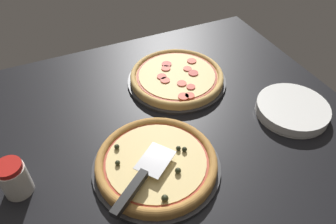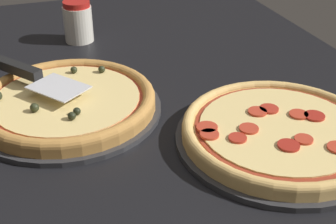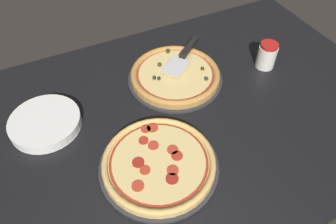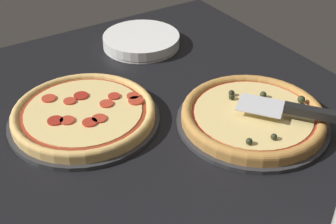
{
  "view_description": "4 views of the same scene",
  "coord_description": "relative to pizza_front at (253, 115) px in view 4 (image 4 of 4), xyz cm",
  "views": [
    {
      "loc": [
        -19.45,
        -68.63,
        73.38
      ],
      "look_at": [
        11.71,
        0.1,
        3.0
      ],
      "focal_mm": 35.0,
      "sensor_mm": 36.0,
      "label": 1
    },
    {
      "loc": [
        79.85,
        -22.83,
        45.64
      ],
      "look_at": [
        11.71,
        0.1,
        3.0
      ],
      "focal_mm": 50.0,
      "sensor_mm": 36.0,
      "label": 2
    },
    {
      "loc": [
        43.73,
        66.33,
        82.9
      ],
      "look_at": [
        11.71,
        0.1,
        3.0
      ],
      "focal_mm": 35.0,
      "sensor_mm": 36.0,
      "label": 3
    },
    {
      "loc": [
        -63.5,
        47.48,
        65.27
      ],
      "look_at": [
        11.71,
        0.1,
        3.0
      ],
      "focal_mm": 50.0,
      "sensor_mm": 36.0,
      "label": 4
    }
  ],
  "objects": [
    {
      "name": "pizza_back",
      "position": [
        21.89,
        32.88,
        -0.03
      ],
      "size": [
        33.52,
        33.52,
        2.78
      ],
      "color": "#DBAD60",
      "rests_on": "pizza_pan_back"
    },
    {
      "name": "plate_stack",
      "position": [
        48.75,
        2.22,
        -0.73
      ],
      "size": [
        23.13,
        23.13,
        3.5
      ],
      "color": "white",
      "rests_on": "ground_plane"
    },
    {
      "name": "pizza_pan_back",
      "position": [
        21.89,
        32.9,
        -1.98
      ],
      "size": [
        35.66,
        35.66,
        1.0
      ],
      "primitive_type": "cylinder",
      "color": "#2D2D30",
      "rests_on": "ground_plane"
    },
    {
      "name": "pizza_pan_front",
      "position": [
        0.0,
        0.01,
        -1.98
      ],
      "size": [
        35.57,
        35.57,
        1.0
      ],
      "primitive_type": "cylinder",
      "color": "#2D2D30",
      "rests_on": "ground_plane"
    },
    {
      "name": "pizza_front",
      "position": [
        0.0,
        0.0,
        0.0
      ],
      "size": [
        33.43,
        33.43,
        4.03
      ],
      "color": "#B77F3D",
      "rests_on": "pizza_pan_front"
    },
    {
      "name": "ground_plane",
      "position": [
        -0.76,
        16.35,
        -4.28
      ],
      "size": [
        142.03,
        101.93,
        3.6
      ],
      "primitive_type": "cube",
      "color": "black"
    },
    {
      "name": "serving_spatula",
      "position": [
        -8.15,
        -6.8,
        3.34
      ],
      "size": [
        22.02,
        18.43,
        2.0
      ],
      "color": "silver",
      "rests_on": "pizza_front"
    }
  ]
}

